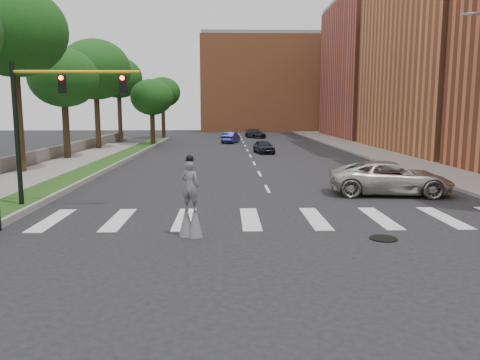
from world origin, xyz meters
TOP-DOWN VIEW (x-y plane):
  - ground_plane at (0.00, 0.00)m, footprint 160.00×160.00m
  - grass_median at (-11.50, 20.00)m, footprint 2.00×60.00m
  - median_curb at (-10.45, 20.00)m, footprint 0.20×60.00m
  - sidewalk_left at (-14.50, 10.00)m, footprint 4.00×60.00m
  - sidewalk_right at (12.50, 25.00)m, footprint 5.00×90.00m
  - stone_wall at (-17.00, 22.00)m, footprint 0.50×56.00m
  - manhole at (3.00, -2.00)m, footprint 0.90×0.90m
  - building_mid at (22.00, 30.00)m, footprint 16.00×22.00m
  - building_far at (22.00, 54.00)m, footprint 16.00×22.00m
  - building_backdrop at (6.00, 78.00)m, footprint 26.00×14.00m
  - traffic_signal at (-9.78, 3.00)m, footprint 5.30×0.23m
  - stilt_performer at (-3.43, -1.46)m, footprint 0.82×0.63m
  - suv_crossing at (6.07, 6.17)m, footprint 6.33×3.51m
  - car_near at (1.44, 28.56)m, footprint 2.16×3.98m
  - car_mid at (-1.65, 42.63)m, footprint 2.53×4.55m
  - car_far at (2.12, 53.11)m, footprint 3.40×4.86m
  - tree_2 at (-15.82, 14.33)m, footprint 6.88×6.88m
  - tree_3 at (-15.74, 23.15)m, footprint 5.74×5.74m
  - tree_4 at (-15.77, 33.07)m, footprint 7.29×7.29m
  - tree_5 at (-16.20, 45.49)m, footprint 6.16×6.16m
  - tree_6 at (-10.76, 37.88)m, footprint 4.86×4.86m
  - tree_7 at (-11.49, 52.75)m, footprint 5.20×5.20m

SIDE VIEW (x-z plane):
  - ground_plane at x=0.00m, z-range 0.00..0.00m
  - manhole at x=3.00m, z-range 0.00..0.04m
  - sidewalk_left at x=-14.50m, z-range 0.00..0.18m
  - sidewalk_right at x=12.50m, z-range 0.00..0.18m
  - grass_median at x=-11.50m, z-range 0.00..0.25m
  - median_curb at x=-10.45m, z-range 0.00..0.28m
  - stone_wall at x=-17.00m, z-range 0.00..1.10m
  - car_near at x=1.44m, z-range 0.00..1.29m
  - car_far at x=2.12m, z-range 0.00..1.31m
  - car_mid at x=-1.65m, z-range 0.00..1.42m
  - suv_crossing at x=6.07m, z-range 0.00..1.68m
  - stilt_performer at x=-3.43m, z-range -0.31..2.48m
  - traffic_signal at x=-9.78m, z-range 1.05..7.25m
  - tree_6 at x=-10.76m, z-range 1.74..9.45m
  - tree_7 at x=-11.49m, z-range 2.19..11.09m
  - tree_3 at x=-15.74m, z-range 2.17..11.48m
  - tree_5 at x=-16.20m, z-range 2.80..13.73m
  - tree_4 at x=-15.77m, z-range 2.59..14.03m
  - building_backdrop at x=6.00m, z-range 0.00..18.00m
  - tree_2 at x=-15.82m, z-range 3.11..15.26m
  - building_far at x=22.00m, z-range 0.00..20.00m
  - building_mid at x=22.00m, z-range 0.00..24.00m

